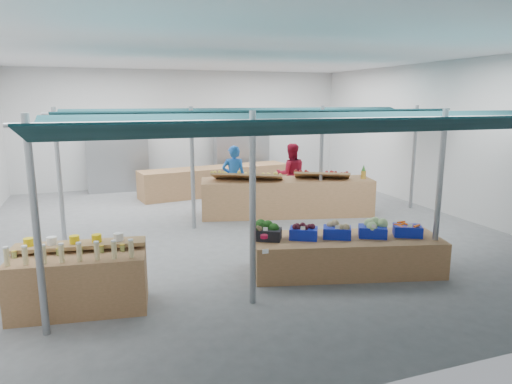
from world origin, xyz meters
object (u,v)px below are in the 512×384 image
veg_counter (346,255)px  fruit_counter (287,197)px  vendor_left (234,178)px  bottle_shelf (80,279)px  vendor_right (291,174)px

veg_counter → fruit_counter: fruit_counter is taller
veg_counter → vendor_left: size_ratio=1.84×
fruit_counter → bottle_shelf: bearing=-127.1°
fruit_counter → vendor_left: 1.68m
bottle_shelf → fruit_counter: size_ratio=0.44×
vendor_right → bottle_shelf: bearing=56.3°
vendor_left → fruit_counter: bearing=151.2°
fruit_counter → vendor_right: 1.33m
veg_counter → vendor_right: size_ratio=1.84×
bottle_shelf → veg_counter: 4.62m
veg_counter → bottle_shelf: bearing=-165.7°
fruit_counter → vendor_right: vendor_right is taller
bottle_shelf → vendor_left: vendor_left is taller
veg_counter → fruit_counter: 4.37m
bottle_shelf → vendor_right: vendor_right is taller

